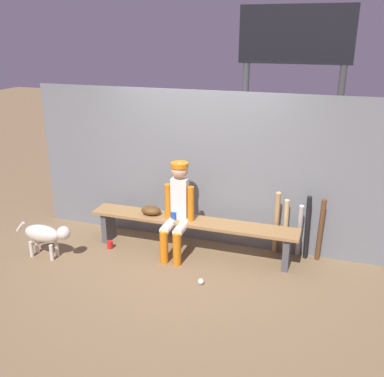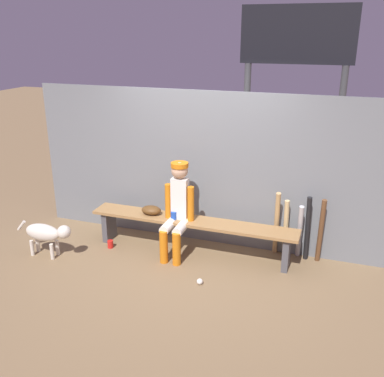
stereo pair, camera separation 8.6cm
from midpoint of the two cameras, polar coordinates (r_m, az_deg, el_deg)
The scene contains 15 objects.
ground_plane at distance 6.10m, azimuth -0.41°, elevation -8.33°, with size 30.00×30.00×0.00m, color brown.
chainlink_fence at distance 6.05m, azimuth 0.85°, elevation 2.56°, with size 4.98×0.03×2.16m, color slate.
dugout_bench at distance 5.93m, azimuth -0.42°, elevation -5.02°, with size 2.86×0.36×0.49m.
player_seated at distance 5.76m, azimuth -2.38°, elevation -2.44°, with size 0.41×0.55×1.28m.
baseball_glove at distance 6.06m, azimuth -5.79°, elevation -2.87°, with size 0.28×0.20×0.12m, color #593819.
bat_wood_tan at distance 5.93m, azimuth 10.57°, elevation -4.45°, with size 0.06×0.06×0.95m, color tan.
bat_wood_natural at distance 5.98m, azimuth 11.74°, elevation -5.00°, with size 0.06×0.06×0.82m, color tan.
bat_aluminum_silver at distance 5.95m, azimuth 13.47°, elevation -5.41°, with size 0.06×0.06×0.80m, color #B7B7BC.
bat_aluminum_black at distance 5.91m, azimuth 14.44°, elevation -5.03°, with size 0.06×0.06×0.91m, color black.
bat_wood_dark at distance 5.91m, azimuth 16.06°, elevation -5.26°, with size 0.06×0.06×0.90m, color brown.
baseball at distance 5.38m, azimuth 0.70°, elevation -12.07°, with size 0.07×0.07×0.07m, color white.
cup_on_ground at distance 6.29m, azimuth -11.07°, elevation -7.22°, with size 0.08×0.08×0.11m, color red.
cup_on_bench at distance 5.88m, azimuth -2.83°, elevation -3.58°, with size 0.08×0.08×0.11m, color #1E47AD.
scoreboard at distance 6.74m, azimuth 13.31°, elevation 15.24°, with size 1.90×0.27×3.48m.
dog at distance 6.16m, azimuth -18.96°, elevation -5.69°, with size 0.84×0.20×0.49m.
Camera 1 is at (1.68, -5.10, 2.89)m, focal length 40.77 mm.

